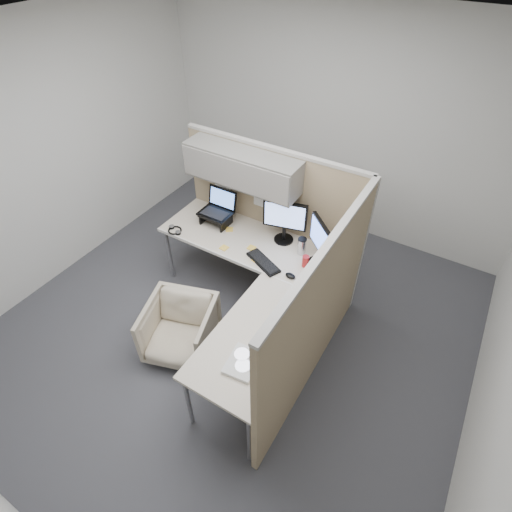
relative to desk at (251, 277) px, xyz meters
The scene contains 20 objects.
ground 0.71m from the desk, 134.71° to the right, with size 4.50×4.50×0.00m, color #3E3E44.
partition_back 0.88m from the desk, 115.90° to the left, with size 2.00×0.36×1.63m.
partition_right 0.81m from the desk, 13.96° to the right, with size 0.07×2.03×1.63m.
desk is the anchor object (origin of this frame).
office_chair 0.83m from the desk, 124.74° to the right, with size 0.62×0.58×0.64m, color beige.
monitor_left 0.68m from the desk, 87.96° to the left, with size 0.44×0.20×0.47m.
monitor_right 0.73m from the desk, 44.10° to the left, with size 0.34×0.33×0.47m.
laptop_station 0.91m from the desk, 145.74° to the left, with size 0.34×0.29×0.36m.
keyboard 0.19m from the desk, 83.63° to the left, with size 0.40×0.13×0.02m, color black.
mouse 0.37m from the desk, 24.59° to the left, with size 0.10×0.07×0.04m, color black.
travel_mug 0.59m from the desk, 62.22° to the left, with size 0.09×0.09×0.18m.
soda_can_green 0.60m from the desk, 13.09° to the left, with size 0.07×0.07×0.12m, color #1E3FA5.
soda_can_silver 0.54m from the desk, 43.40° to the left, with size 0.07×0.07×0.12m, color #B21E1E.
sticky_note_c 0.72m from the desk, 140.88° to the left, with size 0.08×0.08×0.01m, color yellow.
sticky_note_b 0.20m from the desk, 107.52° to the left, with size 0.08×0.08×0.01m, color yellow.
sticky_note_d 0.38m from the desk, 121.52° to the left, with size 0.08×0.08×0.01m, color yellow.
sticky_note_a 0.47m from the desk, 157.98° to the left, with size 0.08×0.08×0.01m, color yellow.
headphones 1.05m from the desk, behind, with size 0.19×0.19×0.03m.
paper_stack 0.97m from the desk, 62.16° to the right, with size 0.26×0.31×0.03m.
desk_clock 0.69m from the desk, 42.86° to the right, with size 0.09×0.09×0.09m.
Camera 1 is at (1.55, -2.14, 3.35)m, focal length 28.00 mm.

